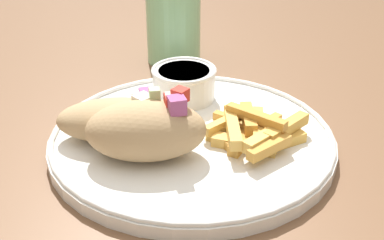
{
  "coord_description": "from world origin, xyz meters",
  "views": [
    {
      "loc": [
        -0.12,
        -0.53,
        1.09
      ],
      "look_at": [
        0.03,
        -0.04,
        0.81
      ],
      "focal_mm": 50.0,
      "sensor_mm": 36.0,
      "label": 1
    }
  ],
  "objects_px": {
    "plate": "(192,139)",
    "fries_pile": "(253,131)",
    "pita_sandwich_far": "(120,119)",
    "water_glass": "(174,25)",
    "sauce_ramekin": "(184,82)",
    "pita_sandwich_near": "(147,129)"
  },
  "relations": [
    {
      "from": "plate",
      "to": "fries_pile",
      "type": "distance_m",
      "value": 0.07
    },
    {
      "from": "pita_sandwich_far",
      "to": "water_glass",
      "type": "height_order",
      "value": "water_glass"
    },
    {
      "from": "pita_sandwich_far",
      "to": "water_glass",
      "type": "distance_m",
      "value": 0.26
    },
    {
      "from": "sauce_ramekin",
      "to": "water_glass",
      "type": "bearing_deg",
      "value": 80.0
    },
    {
      "from": "pita_sandwich_near",
      "to": "sauce_ramekin",
      "type": "relative_size",
      "value": 1.7
    },
    {
      "from": "pita_sandwich_near",
      "to": "plate",
      "type": "bearing_deg",
      "value": 38.94
    },
    {
      "from": "fries_pile",
      "to": "sauce_ramekin",
      "type": "height_order",
      "value": "sauce_ramekin"
    },
    {
      "from": "pita_sandwich_far",
      "to": "water_glass",
      "type": "bearing_deg",
      "value": 77.27
    },
    {
      "from": "sauce_ramekin",
      "to": "water_glass",
      "type": "distance_m",
      "value": 0.16
    },
    {
      "from": "pita_sandwich_far",
      "to": "water_glass",
      "type": "xyz_separation_m",
      "value": [
        0.12,
        0.23,
        0.02
      ]
    },
    {
      "from": "plate",
      "to": "pita_sandwich_near",
      "type": "height_order",
      "value": "pita_sandwich_near"
    },
    {
      "from": "sauce_ramekin",
      "to": "pita_sandwich_near",
      "type": "bearing_deg",
      "value": -121.2
    },
    {
      "from": "pita_sandwich_far",
      "to": "fries_pile",
      "type": "distance_m",
      "value": 0.14
    },
    {
      "from": "sauce_ramekin",
      "to": "water_glass",
      "type": "xyz_separation_m",
      "value": [
        0.03,
        0.16,
        0.02
      ]
    },
    {
      "from": "plate",
      "to": "pita_sandwich_near",
      "type": "bearing_deg",
      "value": -155.15
    },
    {
      "from": "plate",
      "to": "water_glass",
      "type": "xyz_separation_m",
      "value": [
        0.04,
        0.25,
        0.05
      ]
    },
    {
      "from": "pita_sandwich_near",
      "to": "water_glass",
      "type": "xyz_separation_m",
      "value": [
        0.1,
        0.28,
        0.01
      ]
    },
    {
      "from": "plate",
      "to": "pita_sandwich_far",
      "type": "xyz_separation_m",
      "value": [
        -0.08,
        0.02,
        0.03
      ]
    },
    {
      "from": "plate",
      "to": "pita_sandwich_near",
      "type": "xyz_separation_m",
      "value": [
        -0.06,
        -0.03,
        0.04
      ]
    },
    {
      "from": "plate",
      "to": "sauce_ramekin",
      "type": "distance_m",
      "value": 0.1
    },
    {
      "from": "fries_pile",
      "to": "pita_sandwich_far",
      "type": "bearing_deg",
      "value": 162.22
    },
    {
      "from": "fries_pile",
      "to": "sauce_ramekin",
      "type": "relative_size",
      "value": 1.57
    }
  ]
}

